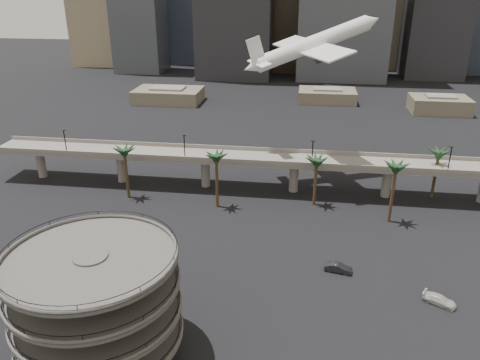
# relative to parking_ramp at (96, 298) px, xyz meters

# --- Properties ---
(ground) EXTENTS (700.00, 700.00, 0.00)m
(ground) POSITION_rel_parking_ramp_xyz_m (13.00, 4.00, -9.84)
(ground) COLOR black
(ground) RESTS_ON ground
(parking_ramp) EXTENTS (22.20, 22.20, 17.35)m
(parking_ramp) POSITION_rel_parking_ramp_xyz_m (0.00, 0.00, 0.00)
(parking_ramp) COLOR #454240
(parking_ramp) RESTS_ON ground
(overpass) EXTENTS (130.00, 9.30, 14.70)m
(overpass) POSITION_rel_parking_ramp_xyz_m (13.00, 59.00, -2.50)
(overpass) COLOR slate
(overpass) RESTS_ON ground
(palm_trees) EXTENTS (76.40, 18.40, 14.00)m
(palm_trees) POSITION_rel_parking_ramp_xyz_m (24.58, 51.18, 1.46)
(palm_trees) COLOR #4D3821
(palm_trees) RESTS_ON ground
(low_buildings) EXTENTS (135.00, 27.50, 6.80)m
(low_buildings) POSITION_rel_parking_ramp_xyz_m (19.89, 146.30, -6.97)
(low_buildings) COLOR brown
(low_buildings) RESTS_ON ground
(airborne_jet) EXTENTS (34.07, 31.63, 14.27)m
(airborne_jet) POSITION_rel_parking_ramp_xyz_m (26.79, 70.78, 23.83)
(airborne_jet) COLOR white
(airborne_jet) RESTS_ON ground
(car_a) EXTENTS (5.02, 3.60, 1.59)m
(car_a) POSITION_rel_parking_ramp_xyz_m (2.68, 19.22, -9.04)
(car_a) COLOR #C4441C
(car_a) RESTS_ON ground
(car_b) EXTENTS (5.10, 2.60, 1.60)m
(car_b) POSITION_rel_parking_ramp_xyz_m (33.15, 25.16, -9.03)
(car_b) COLOR #222328
(car_b) RESTS_ON ground
(car_c) EXTENTS (5.54, 4.43, 1.50)m
(car_c) POSITION_rel_parking_ramp_xyz_m (48.78, 18.26, -9.08)
(car_c) COLOR beige
(car_c) RESTS_ON ground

